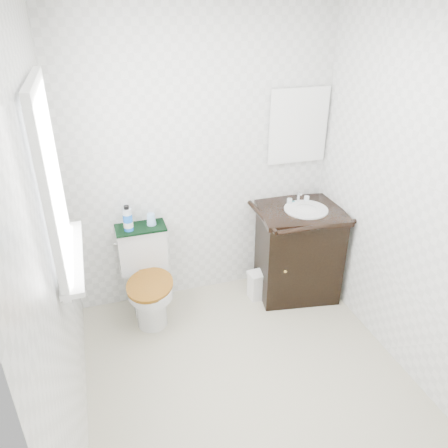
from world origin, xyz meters
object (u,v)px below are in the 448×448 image
toilet (147,280)px  cup (151,219)px  mouthwash_bottle (128,219)px  trash_bin (258,285)px  vanity (298,249)px

toilet → cup: (0.09, 0.13, 0.48)m
toilet → mouthwash_bottle: bearing=135.5°
toilet → trash_bin: toilet is taller
vanity → cup: 1.30m
toilet → cup: 0.51m
toilet → trash_bin: 0.98m
toilet → cup: size_ratio=7.90×
vanity → trash_bin: bearing=-178.9°
vanity → trash_bin: 0.47m
toilet → mouthwash_bottle: mouthwash_bottle is taller
trash_bin → cup: size_ratio=2.74×
mouthwash_bottle → cup: mouthwash_bottle is taller
mouthwash_bottle → vanity: bearing=-6.4°
vanity → mouthwash_bottle: (-1.41, 0.16, 0.43)m
mouthwash_bottle → toilet: bearing=-44.5°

